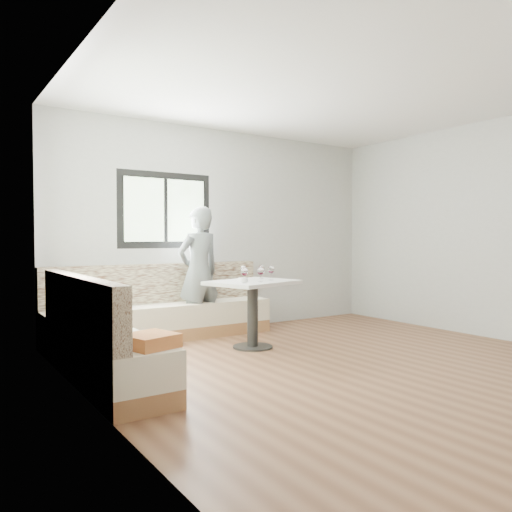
{
  "coord_description": "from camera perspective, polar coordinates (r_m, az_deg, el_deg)",
  "views": [
    {
      "loc": [
        -3.56,
        -3.63,
        1.28
      ],
      "look_at": [
        -0.26,
        1.31,
        1.07
      ],
      "focal_mm": 35.0,
      "sensor_mm": 36.0,
      "label": 1
    }
  ],
  "objects": [
    {
      "name": "olive_ramekin",
      "position": [
        5.68,
        -1.5,
        -2.72
      ],
      "size": [
        0.11,
        0.11,
        0.05
      ],
      "color": "white",
      "rests_on": "table"
    },
    {
      "name": "wine_glass_c",
      "position": [
        5.88,
        1.74,
        -1.62
      ],
      "size": [
        0.08,
        0.08,
        0.17
      ],
      "color": "white",
      "rests_on": "table"
    },
    {
      "name": "wine_glass_b",
      "position": [
        5.63,
        0.53,
        -1.78
      ],
      "size": [
        0.08,
        0.08,
        0.17
      ],
      "color": "white",
      "rests_on": "table"
    },
    {
      "name": "wine_glass_d",
      "position": [
        5.91,
        -1.43,
        -1.6
      ],
      "size": [
        0.08,
        0.08,
        0.17
      ],
      "color": "white",
      "rests_on": "table"
    },
    {
      "name": "person",
      "position": [
        6.53,
        -6.56,
        -1.81
      ],
      "size": [
        0.67,
        0.49,
        1.69
      ],
      "primitive_type": "imported",
      "rotation": [
        0.0,
        0.0,
        3.29
      ],
      "color": "slate",
      "rests_on": "ground"
    },
    {
      "name": "banquette",
      "position": [
        5.69,
        -13.15,
        -7.62
      ],
      "size": [
        2.9,
        2.8,
        0.95
      ],
      "color": "#915F37",
      "rests_on": "ground"
    },
    {
      "name": "table",
      "position": [
        5.83,
        -0.39,
        -4.77
      ],
      "size": [
        1.12,
        0.96,
        0.79
      ],
      "rotation": [
        0.0,
        0.0,
        0.26
      ],
      "color": "black",
      "rests_on": "ground"
    },
    {
      "name": "wine_glass_a",
      "position": [
        5.51,
        -1.33,
        -1.86
      ],
      "size": [
        0.08,
        0.08,
        0.17
      ],
      "color": "white",
      "rests_on": "table"
    },
    {
      "name": "room",
      "position": [
        5.09,
        9.41,
        3.49
      ],
      "size": [
        5.01,
        5.01,
        2.81
      ],
      "color": "brown",
      "rests_on": "ground"
    },
    {
      "name": "wine_glass_e",
      "position": [
        6.1,
        0.65,
        -1.48
      ],
      "size": [
        0.08,
        0.08,
        0.17
      ],
      "color": "white",
      "rests_on": "table"
    }
  ]
}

